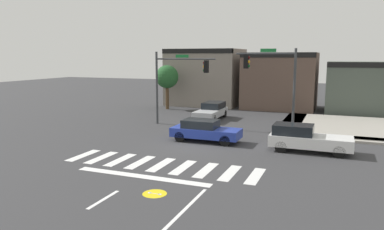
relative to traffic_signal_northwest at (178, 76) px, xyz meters
The scene contains 12 objects.
ground_plane 8.06m from the traffic_signal_northwest, 58.13° to the right, with size 120.00×120.00×0.00m, color #353538.
crosswalk_near 11.78m from the traffic_signal_northwest, 70.51° to the right, with size 10.28×2.53×0.01m.
lane_markings 18.48m from the traffic_signal_northwest, 74.39° to the right, with size 6.80×18.75×0.01m.
bike_detector_marking 15.63m from the traffic_signal_northwest, 69.62° to the right, with size 1.00×1.00×0.01m.
curb_corner_northeast 13.26m from the traffic_signal_northwest, 15.88° to the left, with size 10.00×10.60×0.15m.
storefront_row 14.02m from the traffic_signal_northwest, 69.01° to the left, with size 25.10×6.42×6.31m.
traffic_signal_northwest is the anchor object (origin of this frame).
traffic_signal_northeast 7.67m from the traffic_signal_northwest, ahead, with size 4.22×0.32×6.04m.
car_silver 5.21m from the traffic_signal_northwest, 67.21° to the left, with size 1.81×4.60×1.44m.
car_white 11.87m from the traffic_signal_northwest, 25.36° to the right, with size 4.61×1.80×1.55m.
car_blue 6.93m from the traffic_signal_northwest, 49.61° to the right, with size 4.48×1.73×1.42m.
roadside_tree 9.39m from the traffic_signal_northwest, 120.81° to the left, with size 2.40×2.40×4.60m.
Camera 1 is at (8.24, -20.83, 5.48)m, focal length 34.47 mm.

